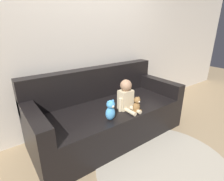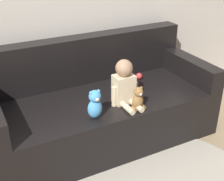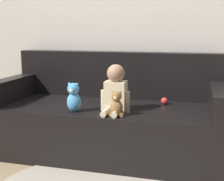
{
  "view_description": "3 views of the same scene",
  "coord_description": "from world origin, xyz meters",
  "px_view_note": "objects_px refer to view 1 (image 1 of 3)",
  "views": [
    {
      "loc": [
        -1.29,
        -1.82,
        1.54
      ],
      "look_at": [
        -0.02,
        -0.1,
        0.74
      ],
      "focal_mm": 28.0,
      "sensor_mm": 36.0,
      "label": 1
    },
    {
      "loc": [
        -1.11,
        -2.35,
        1.86
      ],
      "look_at": [
        0.04,
        -0.14,
        0.59
      ],
      "focal_mm": 50.0,
      "sensor_mm": 36.0,
      "label": 2
    },
    {
      "loc": [
        0.78,
        -2.77,
        1.17
      ],
      "look_at": [
        0.07,
        -0.13,
        0.64
      ],
      "focal_mm": 50.0,
      "sensor_mm": 36.0,
      "label": 3
    }
  ],
  "objects_px": {
    "plush_toy_side": "(111,110)",
    "toy_ball": "(129,92)",
    "person_baby": "(126,96)",
    "teddy_bear_brown": "(137,105)",
    "couch": "(107,113)"
  },
  "relations": [
    {
      "from": "plush_toy_side",
      "to": "toy_ball",
      "type": "xyz_separation_m",
      "value": [
        0.73,
        0.48,
        -0.09
      ]
    },
    {
      "from": "teddy_bear_brown",
      "to": "toy_ball",
      "type": "xyz_separation_m",
      "value": [
        0.34,
        0.52,
        -0.07
      ]
    },
    {
      "from": "person_baby",
      "to": "teddy_bear_brown",
      "type": "height_order",
      "value": "person_baby"
    },
    {
      "from": "couch",
      "to": "person_baby",
      "type": "xyz_separation_m",
      "value": [
        0.13,
        -0.27,
        0.33
      ]
    },
    {
      "from": "couch",
      "to": "toy_ball",
      "type": "xyz_separation_m",
      "value": [
        0.51,
        0.1,
        0.18
      ]
    },
    {
      "from": "teddy_bear_brown",
      "to": "toy_ball",
      "type": "relative_size",
      "value": 3.18
    },
    {
      "from": "plush_toy_side",
      "to": "couch",
      "type": "bearing_deg",
      "value": 61.07
    },
    {
      "from": "person_baby",
      "to": "toy_ball",
      "type": "height_order",
      "value": "person_baby"
    },
    {
      "from": "teddy_bear_brown",
      "to": "toy_ball",
      "type": "bearing_deg",
      "value": 56.98
    },
    {
      "from": "couch",
      "to": "teddy_bear_brown",
      "type": "distance_m",
      "value": 0.52
    },
    {
      "from": "plush_toy_side",
      "to": "person_baby",
      "type": "bearing_deg",
      "value": 18.5
    },
    {
      "from": "couch",
      "to": "plush_toy_side",
      "type": "xyz_separation_m",
      "value": [
        -0.21,
        -0.39,
        0.28
      ]
    },
    {
      "from": "person_baby",
      "to": "teddy_bear_brown",
      "type": "bearing_deg",
      "value": -72.13
    },
    {
      "from": "person_baby",
      "to": "plush_toy_side",
      "type": "xyz_separation_m",
      "value": [
        -0.34,
        -0.11,
        -0.06
      ]
    },
    {
      "from": "plush_toy_side",
      "to": "toy_ball",
      "type": "distance_m",
      "value": 0.88
    }
  ]
}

